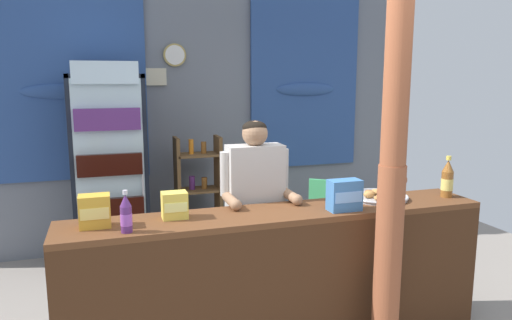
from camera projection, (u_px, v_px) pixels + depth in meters
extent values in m
plane|color=gray|center=(242.00, 307.00, 3.96)|extent=(7.30, 7.30, 0.00)
cube|color=slate|center=(198.00, 118.00, 5.35)|extent=(5.34, 0.12, 2.85)
cube|color=#2D4C89|center=(66.00, 81.00, 4.78)|extent=(1.58, 0.04, 2.01)
ellipsoid|color=#2D4C89|center=(66.00, 91.00, 4.78)|extent=(0.87, 0.10, 0.16)
cube|color=#2D4C89|center=(305.00, 81.00, 5.57)|extent=(1.33, 0.04, 2.01)
ellipsoid|color=#2D4C89|center=(306.00, 89.00, 5.57)|extent=(0.73, 0.10, 0.16)
cylinder|color=tan|center=(175.00, 55.00, 5.08)|extent=(0.24, 0.03, 0.24)
cylinder|color=white|center=(175.00, 55.00, 5.06)|extent=(0.21, 0.01, 0.21)
cube|color=beige|center=(155.00, 77.00, 5.05)|extent=(0.24, 0.02, 0.18)
cube|color=brown|center=(281.00, 214.00, 3.24)|extent=(2.93, 0.46, 0.04)
cube|color=#432715|center=(292.00, 295.00, 3.13)|extent=(2.93, 0.04, 0.94)
cube|color=#432715|center=(61.00, 312.00, 2.89)|extent=(0.08, 0.42, 0.94)
cube|color=#432715|center=(449.00, 258.00, 3.76)|extent=(0.08, 0.42, 0.94)
cylinder|color=#995133|center=(388.00, 267.00, 3.08)|extent=(0.17, 0.17, 1.34)
cylinder|color=#995133|center=(398.00, 56.00, 2.85)|extent=(0.16, 0.16, 1.34)
ellipsoid|color=#995133|center=(403.00, 180.00, 3.01)|extent=(0.06, 0.05, 0.08)
cube|color=black|center=(110.00, 168.00, 4.93)|extent=(0.69, 0.04, 1.91)
cube|color=black|center=(75.00, 175.00, 4.57)|extent=(0.04, 0.59, 1.91)
cube|color=black|center=(144.00, 171.00, 4.77)|extent=(0.04, 0.59, 1.91)
cube|color=black|center=(105.00, 76.00, 4.51)|extent=(0.69, 0.59, 0.04)
cube|color=black|center=(115.00, 261.00, 4.83)|extent=(0.69, 0.59, 0.08)
cube|color=silver|center=(110.00, 173.00, 4.40)|extent=(0.63, 0.02, 1.75)
cylinder|color=#B7B7BC|center=(143.00, 177.00, 4.46)|extent=(0.02, 0.02, 0.40)
cube|color=silver|center=(112.00, 211.00, 4.74)|extent=(0.61, 0.51, 0.02)
cube|color=black|center=(112.00, 203.00, 4.61)|extent=(0.57, 0.47, 0.20)
cube|color=silver|center=(110.00, 170.00, 4.67)|extent=(0.61, 0.51, 0.02)
cube|color=black|center=(110.00, 161.00, 4.54)|extent=(0.57, 0.47, 0.20)
cube|color=silver|center=(108.00, 128.00, 4.60)|extent=(0.61, 0.51, 0.02)
cube|color=#56286B|center=(107.00, 118.00, 4.47)|extent=(0.57, 0.47, 0.20)
cube|color=silver|center=(105.00, 84.00, 4.52)|extent=(0.61, 0.51, 0.02)
cube|color=silver|center=(105.00, 73.00, 4.40)|extent=(0.57, 0.47, 0.20)
cube|color=brown|center=(178.00, 197.00, 5.01)|extent=(0.04, 0.28, 1.27)
cube|color=brown|center=(219.00, 194.00, 5.14)|extent=(0.04, 0.28, 1.27)
cube|color=brown|center=(198.00, 155.00, 5.00)|extent=(0.44, 0.28, 0.02)
cylinder|color=orange|center=(191.00, 147.00, 4.96)|extent=(0.05, 0.05, 0.15)
cylinder|color=brown|center=(204.00, 148.00, 5.00)|extent=(0.06, 0.06, 0.12)
cube|color=brown|center=(198.00, 190.00, 5.06)|extent=(0.44, 0.28, 0.02)
cylinder|color=#56286B|center=(192.00, 183.00, 5.03)|extent=(0.06, 0.06, 0.14)
cylinder|color=brown|center=(204.00, 183.00, 5.07)|extent=(0.06, 0.06, 0.12)
cube|color=brown|center=(199.00, 224.00, 5.13)|extent=(0.44, 0.28, 0.02)
cylinder|color=orange|center=(193.00, 217.00, 5.09)|extent=(0.05, 0.05, 0.16)
cylinder|color=#56286B|center=(205.00, 217.00, 5.13)|extent=(0.06, 0.06, 0.13)
cube|color=#4CC675|center=(332.00, 215.00, 5.03)|extent=(0.62, 0.62, 0.04)
cube|color=#4CC675|center=(329.00, 200.00, 4.80)|extent=(0.36, 0.29, 0.40)
cylinder|color=#4CC675|center=(353.00, 232.00, 5.18)|extent=(0.04, 0.04, 0.44)
cylinder|color=#4CC675|center=(318.00, 228.00, 5.31)|extent=(0.04, 0.04, 0.44)
cylinder|color=#4CC675|center=(347.00, 243.00, 4.83)|extent=(0.04, 0.04, 0.44)
cylinder|color=#4CC675|center=(310.00, 239.00, 4.95)|extent=(0.04, 0.04, 0.44)
cube|color=#4CC675|center=(352.00, 206.00, 4.94)|extent=(0.27, 0.34, 0.03)
cube|color=#4CC675|center=(314.00, 203.00, 5.07)|extent=(0.27, 0.34, 0.03)
cylinder|color=#28282D|center=(244.00, 272.00, 3.65)|extent=(0.11, 0.11, 0.82)
cylinder|color=#28282D|center=(266.00, 269.00, 3.70)|extent=(0.11, 0.11, 0.82)
cube|color=#BCB7B2|center=(255.00, 183.00, 3.55)|extent=(0.42, 0.20, 0.57)
sphere|color=#997051|center=(255.00, 134.00, 3.49)|extent=(0.19, 0.19, 0.19)
ellipsoid|color=black|center=(254.00, 128.00, 3.49)|extent=(0.18, 0.18, 0.10)
cylinder|color=#BCB7B2|center=(226.00, 174.00, 3.47)|extent=(0.08, 0.08, 0.32)
cylinder|color=#997051|center=(231.00, 200.00, 3.36)|extent=(0.07, 0.26, 0.07)
sphere|color=#997051|center=(236.00, 205.00, 3.24)|extent=(0.08, 0.08, 0.08)
cylinder|color=#BCB7B2|center=(283.00, 170.00, 3.61)|extent=(0.08, 0.08, 0.32)
cylinder|color=#997051|center=(290.00, 196.00, 3.50)|extent=(0.07, 0.26, 0.07)
sphere|color=#997051|center=(297.00, 200.00, 3.37)|extent=(0.08, 0.08, 0.08)
cylinder|color=brown|center=(447.00, 184.00, 3.61)|extent=(0.09, 0.09, 0.20)
cone|color=brown|center=(448.00, 166.00, 3.58)|extent=(0.09, 0.09, 0.09)
cylinder|color=#E5CC4C|center=(449.00, 158.00, 3.57)|extent=(0.04, 0.04, 0.03)
cylinder|color=#E5D166|center=(447.00, 184.00, 3.61)|extent=(0.09, 0.09, 0.09)
cylinder|color=#56286B|center=(126.00, 219.00, 2.78)|extent=(0.07, 0.07, 0.16)
cone|color=#56286B|center=(125.00, 200.00, 2.76)|extent=(0.07, 0.07, 0.07)
cylinder|color=silver|center=(125.00, 192.00, 2.75)|extent=(0.03, 0.03, 0.03)
cylinder|color=purple|center=(126.00, 219.00, 2.78)|extent=(0.07, 0.07, 0.07)
cube|color=#3D75B7|center=(344.00, 195.00, 3.24)|extent=(0.22, 0.12, 0.21)
cube|color=#7CB5F7|center=(349.00, 197.00, 3.18)|extent=(0.20, 0.00, 0.07)
cube|color=gold|center=(95.00, 211.00, 2.88)|extent=(0.18, 0.13, 0.20)
cube|color=#FFE26D|center=(95.00, 214.00, 2.82)|extent=(0.17, 0.00, 0.07)
cube|color=#EAD14C|center=(175.00, 205.00, 3.06)|extent=(0.16, 0.12, 0.17)
cube|color=#FFFF8C|center=(176.00, 208.00, 3.00)|extent=(0.15, 0.00, 0.06)
cylinder|color=#BCBCC1|center=(378.00, 198.00, 3.56)|extent=(0.43, 0.43, 0.02)
torus|color=#BCBCC1|center=(378.00, 196.00, 3.56)|extent=(0.44, 0.44, 0.02)
ellipsoid|color=#B2753D|center=(392.00, 192.00, 3.60)|extent=(0.09, 0.06, 0.04)
ellipsoid|color=#C68947|center=(376.00, 192.00, 3.62)|extent=(0.10, 0.08, 0.04)
ellipsoid|color=#A36638|center=(369.00, 193.00, 3.60)|extent=(0.07, 0.08, 0.04)
ellipsoid|color=#C68947|center=(369.00, 194.00, 3.52)|extent=(0.09, 0.07, 0.05)
ellipsoid|color=#B2753D|center=(380.00, 198.00, 3.44)|extent=(0.09, 0.09, 0.04)
ellipsoid|color=#A36638|center=(388.00, 196.00, 3.50)|extent=(0.11, 0.07, 0.04)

